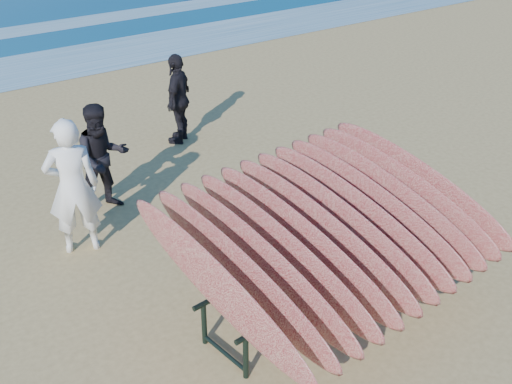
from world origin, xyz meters
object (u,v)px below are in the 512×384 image
Objects in this scene: surfboard_rack at (331,228)px; person_white at (73,187)px; person_dark_a at (103,158)px; person_dark_b at (178,99)px.

surfboard_rack is 3.19m from person_white.
person_white is at bearing -128.91° from person_dark_a.
person_dark_a is 2.46m from person_dark_b.
person_white reaches higher than person_dark_a.
person_white is 1.15× the size of person_dark_a.
person_white is (-1.87, 2.58, -0.05)m from surfboard_rack.
person_dark_b is at bearing -122.99° from person_white.
surfboard_rack is 2.23× the size of person_dark_a.
person_dark_a is at bearing -115.00° from person_white.
surfboard_rack is at bearing -67.12° from person_dark_a.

